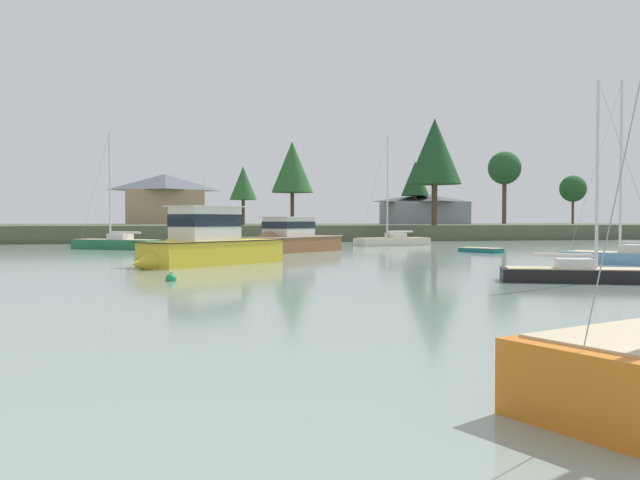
# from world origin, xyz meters

# --- Properties ---
(far_shore_bank) EXTENTS (171.98, 55.29, 1.93)m
(far_shore_bank) POSITION_xyz_m (0.00, 100.52, 0.96)
(far_shore_bank) COLOR #4C563D
(far_shore_bank) RESTS_ON ground
(sailboat_black) EXTENTS (6.66, 4.38, 8.58)m
(sailboat_black) POSITION_xyz_m (9.33, 20.32, 0.18)
(sailboat_black) COLOR black
(sailboat_black) RESTS_ON ground
(dinghy_teal) EXTENTS (2.88, 3.85, 0.51)m
(dinghy_teal) POSITION_xyz_m (17.43, 44.93, 0.13)
(dinghy_teal) COLOR #196B70
(dinghy_teal) RESTS_ON ground
(sailboat_green) EXTENTS (7.89, 6.65, 10.84)m
(sailboat_green) POSITION_xyz_m (-10.82, 57.82, 0.24)
(sailboat_green) COLOR #236B3D
(sailboat_green) RESTS_ON ground
(sailboat_cream) EXTENTS (8.15, 4.08, 11.57)m
(sailboat_cream) POSITION_xyz_m (15.67, 60.38, 0.24)
(sailboat_cream) COLOR beige
(sailboat_cream) RESTS_ON ground
(cruiser_yellow) EXTENTS (9.66, 8.48, 5.77)m
(cruiser_yellow) POSITION_xyz_m (-5.04, 34.65, 0.82)
(cruiser_yellow) COLOR gold
(cruiser_yellow) RESTS_ON ground
(sailboat_skyblue) EXTENTS (5.80, 7.62, 11.03)m
(sailboat_skyblue) POSITION_xyz_m (18.93, 29.49, 0.22)
(sailboat_skyblue) COLOR #669ECC
(sailboat_skyblue) RESTS_ON ground
(cruiser_wood) EXTENTS (9.81, 9.03, 5.25)m
(cruiser_wood) POSITION_xyz_m (2.54, 48.85, 0.66)
(cruiser_wood) COLOR brown
(cruiser_wood) RESTS_ON ground
(mooring_buoy_green) EXTENTS (0.46, 0.46, 0.51)m
(mooring_buoy_green) POSITION_xyz_m (-7.02, 24.90, 0.08)
(mooring_buoy_green) COLOR #1E8C47
(mooring_buoy_green) RESTS_ON ground
(shore_tree_inland_a) EXTENTS (3.55, 3.55, 7.61)m
(shore_tree_inland_a) POSITION_xyz_m (3.70, 83.94, 7.33)
(shore_tree_inland_a) COLOR brown
(shore_tree_inland_a) RESTS_ON far_shore_bank
(shore_tree_far_right) EXTENTS (4.36, 4.36, 9.76)m
(shore_tree_far_right) POSITION_xyz_m (31.97, 95.08, 8.94)
(shore_tree_far_right) COLOR brown
(shore_tree_far_right) RESTS_ON far_shore_bank
(shore_tree_center_right) EXTENTS (5.84, 5.84, 11.64)m
(shore_tree_center_right) POSITION_xyz_m (11.28, 89.28, 9.96)
(shore_tree_center_right) COLOR brown
(shore_tree_center_right) RESTS_ON far_shore_bank
(shore_tree_far_left) EXTENTS (4.55, 4.55, 8.33)m
(shore_tree_far_left) POSITION_xyz_m (62.57, 99.04, 7.95)
(shore_tree_far_left) COLOR brown
(shore_tree_far_left) RESTS_ON far_shore_bank
(shore_tree_right_mid) EXTENTS (5.72, 5.72, 12.58)m
(shore_tree_right_mid) POSITION_xyz_m (51.85, 103.24, 11.52)
(shore_tree_right_mid) COLOR brown
(shore_tree_right_mid) RESTS_ON far_shore_bank
(shore_tree_left) EXTENTS (6.82, 6.82, 13.53)m
(shore_tree_left) POSITION_xyz_m (27.04, 76.22, 11.24)
(shore_tree_left) COLOR brown
(shore_tree_left) RESTS_ON far_shore_bank
(cottage_near_water) EXTENTS (12.96, 9.93, 8.05)m
(cottage_near_water) POSITION_xyz_m (-5.79, 108.11, 6.09)
(cottage_near_water) COLOR tan
(cottage_near_water) RESTS_ON far_shore_bank
(cottage_behind_trees) EXTENTS (12.65, 10.67, 4.87)m
(cottage_behind_trees) POSITION_xyz_m (34.66, 97.93, 4.44)
(cottage_behind_trees) COLOR gray
(cottage_behind_trees) RESTS_ON far_shore_bank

